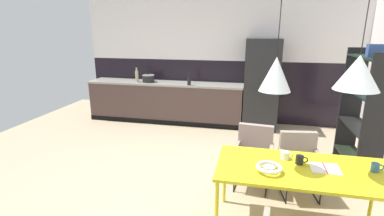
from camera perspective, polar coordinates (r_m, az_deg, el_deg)
ground_plane at (r=3.79m, az=-1.15°, el=-16.86°), size 8.46×8.46×0.00m
back_wall_splashback_dark at (r=6.48m, az=5.48°, el=3.52°), size 6.08×0.12×1.37m
back_wall_panel_upper at (r=6.34m, az=5.81°, el=15.70°), size 6.08×0.12×1.37m
kitchen_counter at (r=6.44m, az=-5.37°, el=1.29°), size 3.47×0.63×0.90m
refrigerator_column at (r=6.04m, az=13.80°, el=4.63°), size 0.69×0.60×1.86m
dining_table at (r=3.04m, az=21.50°, el=-11.97°), size 1.68×0.81×0.73m
armchair_corner_seat at (r=3.84m, az=20.88°, el=-9.22°), size 0.55×0.54×0.78m
armchair_facing_counter at (r=3.85m, az=12.39°, el=-8.16°), size 0.53×0.52×0.81m
fruit_bowl at (r=2.83m, az=15.26°, el=-11.53°), size 0.25×0.25×0.07m
open_book at (r=3.08m, az=25.21°, el=-10.97°), size 0.27×0.24×0.02m
mug_wide_latte at (r=3.25m, az=33.04°, el=-10.00°), size 0.11×0.07×0.09m
mug_tall_blue at (r=3.07m, az=20.92°, el=-9.72°), size 0.12×0.08×0.09m
mug_short_terracotta at (r=3.14m, az=18.25°, el=-9.02°), size 0.13×0.09×0.08m
cooking_pot at (r=6.40m, az=-8.77°, el=5.91°), size 0.27×0.27×0.18m
bottle_spice_small at (r=5.97m, az=-0.59°, el=5.61°), size 0.08×0.08×0.26m
bottle_wine_green at (r=6.44m, az=-11.05°, el=6.36°), size 0.07×0.07×0.32m
open_shelf_unit at (r=4.48m, az=31.09°, el=-0.95°), size 0.30×0.99×1.85m
pendant_lamp_over_table_near at (r=2.68m, az=16.51°, el=6.57°), size 0.29×0.29×1.20m
pendant_lamp_over_table_far at (r=2.80m, az=30.44°, el=6.16°), size 0.37×0.37×1.16m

